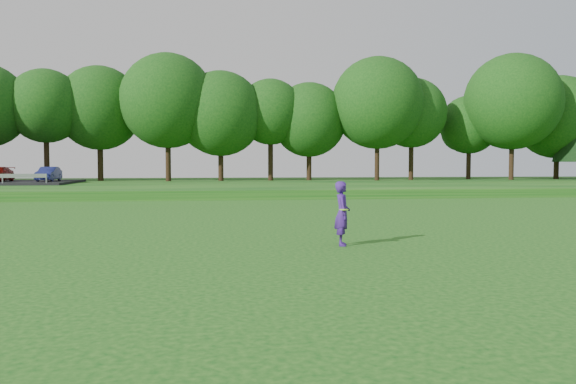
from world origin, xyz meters
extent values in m
plane|color=#0D4812|center=(0.00, 0.00, 0.00)|extent=(140.00, 140.00, 0.00)
cube|color=#0D4812|center=(0.00, 34.00, 0.30)|extent=(130.00, 30.00, 0.60)
cube|color=gray|center=(0.00, 20.00, 0.02)|extent=(130.00, 1.60, 0.04)
imported|color=navy|center=(-14.00, 33.00, 1.38)|extent=(1.27, 3.64, 1.20)
imported|color=#3E1B7B|center=(3.16, -0.46, 0.90)|extent=(0.52, 0.71, 1.80)
cylinder|color=#9FEC25|center=(3.13, -0.80, 1.04)|extent=(0.25, 0.25, 0.03)
camera|label=1|loc=(-0.39, -15.73, 2.32)|focal=35.00mm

